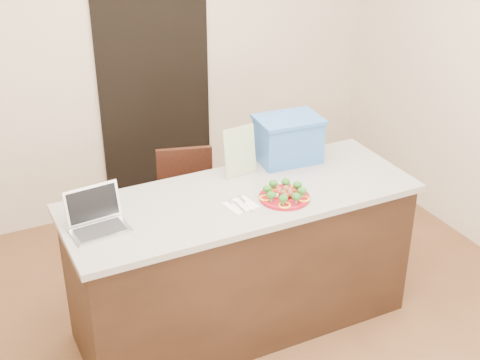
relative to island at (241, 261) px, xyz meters
name	(u,v)px	position (x,y,z in m)	size (l,w,h in m)	color
ground	(260,345)	(0.00, -0.25, -0.46)	(4.00, 4.00, 0.00)	brown
room_shell	(264,93)	(0.00, -0.25, 1.16)	(4.00, 4.00, 4.00)	white
doorway	(155,88)	(0.10, 1.73, 0.54)	(0.90, 0.02, 2.00)	black
island	(241,261)	(0.00, 0.00, 0.00)	(2.06, 0.76, 0.92)	black
plate	(284,197)	(0.20, -0.15, 0.47)	(0.29, 0.29, 0.02)	maroon
meatballs	(285,192)	(0.20, -0.15, 0.50)	(0.11, 0.12, 0.04)	brown
broccoli	(285,190)	(0.20, -0.15, 0.51)	(0.24, 0.24, 0.04)	#1A5115
pepper_rings	(284,195)	(0.20, -0.15, 0.48)	(0.28, 0.28, 0.01)	yellow
napkin	(241,205)	(-0.06, -0.11, 0.46)	(0.16, 0.16, 0.01)	silver
fork	(237,204)	(-0.08, -0.10, 0.47)	(0.03, 0.17, 0.00)	silver
knife	(247,204)	(-0.03, -0.13, 0.47)	(0.02, 0.19, 0.01)	white
yogurt_bottle	(276,196)	(0.15, -0.15, 0.48)	(0.03, 0.03, 0.06)	white
laptop	(96,217)	(-0.84, 0.02, 0.51)	(0.31, 0.26, 0.21)	silver
leaflet	(240,151)	(0.11, 0.24, 0.61)	(0.21, 0.00, 0.31)	silver
blue_box	(288,139)	(0.47, 0.28, 0.60)	(0.42, 0.32, 0.29)	#3060AE
chair	(191,202)	(-0.02, 0.76, 0.03)	(0.47, 0.48, 0.86)	#381910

